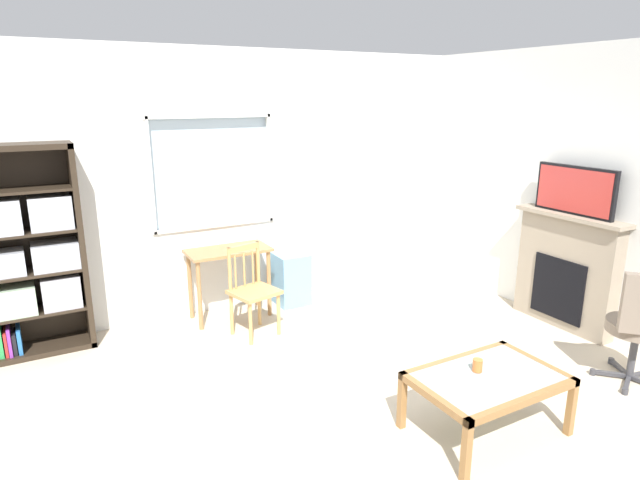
{
  "coord_description": "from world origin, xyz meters",
  "views": [
    {
      "loc": [
        -2.1,
        -3.12,
        2.32
      ],
      "look_at": [
        -0.01,
        0.63,
        1.16
      ],
      "focal_mm": 30.18,
      "sensor_mm": 36.0,
      "label": 1
    }
  ],
  "objects_px": {
    "fireplace": "(566,270)",
    "coffee_table": "(488,383)",
    "desk_under_window": "(229,262)",
    "plastic_drawer_unit": "(290,278)",
    "sippy_cup": "(478,365)",
    "wooden_chair": "(252,290)",
    "bookshelf": "(29,256)",
    "tv": "(575,190)"
  },
  "relations": [
    {
      "from": "fireplace",
      "to": "coffee_table",
      "type": "bearing_deg",
      "value": -155.07
    },
    {
      "from": "desk_under_window",
      "to": "plastic_drawer_unit",
      "type": "relative_size",
      "value": 1.46
    },
    {
      "from": "sippy_cup",
      "to": "desk_under_window",
      "type": "bearing_deg",
      "value": 107.18
    },
    {
      "from": "coffee_table",
      "to": "wooden_chair",
      "type": "bearing_deg",
      "value": 109.46
    },
    {
      "from": "desk_under_window",
      "to": "coffee_table",
      "type": "bearing_deg",
      "value": -72.94
    },
    {
      "from": "bookshelf",
      "to": "tv",
      "type": "bearing_deg",
      "value": -22.75
    },
    {
      "from": "wooden_chair",
      "to": "desk_under_window",
      "type": "bearing_deg",
      "value": 95.61
    },
    {
      "from": "bookshelf",
      "to": "coffee_table",
      "type": "height_order",
      "value": "bookshelf"
    },
    {
      "from": "sippy_cup",
      "to": "coffee_table",
      "type": "bearing_deg",
      "value": -76.79
    },
    {
      "from": "bookshelf",
      "to": "fireplace",
      "type": "relative_size",
      "value": 1.62
    },
    {
      "from": "fireplace",
      "to": "tv",
      "type": "relative_size",
      "value": 1.4
    },
    {
      "from": "sippy_cup",
      "to": "tv",
      "type": "bearing_deg",
      "value": 22.9
    },
    {
      "from": "wooden_chair",
      "to": "coffee_table",
      "type": "bearing_deg",
      "value": -70.54
    },
    {
      "from": "wooden_chair",
      "to": "plastic_drawer_unit",
      "type": "height_order",
      "value": "wooden_chair"
    },
    {
      "from": "desk_under_window",
      "to": "sippy_cup",
      "type": "xyz_separation_m",
      "value": [
        0.85,
        -2.74,
        -0.14
      ]
    },
    {
      "from": "wooden_chair",
      "to": "coffee_table",
      "type": "height_order",
      "value": "wooden_chair"
    },
    {
      "from": "plastic_drawer_unit",
      "to": "fireplace",
      "type": "bearing_deg",
      "value": -41.42
    },
    {
      "from": "tv",
      "to": "coffee_table",
      "type": "distance_m",
      "value": 2.48
    },
    {
      "from": "tv",
      "to": "fireplace",
      "type": "bearing_deg",
      "value": -0.0
    },
    {
      "from": "wooden_chair",
      "to": "plastic_drawer_unit",
      "type": "xyz_separation_m",
      "value": [
        0.69,
        0.56,
        -0.17
      ]
    },
    {
      "from": "plastic_drawer_unit",
      "to": "tv",
      "type": "distance_m",
      "value": 3.11
    },
    {
      "from": "bookshelf",
      "to": "tv",
      "type": "height_order",
      "value": "bookshelf"
    },
    {
      "from": "wooden_chair",
      "to": "sippy_cup",
      "type": "relative_size",
      "value": 10.0
    },
    {
      "from": "plastic_drawer_unit",
      "to": "fireplace",
      "type": "distance_m",
      "value": 2.92
    },
    {
      "from": "bookshelf",
      "to": "sippy_cup",
      "type": "height_order",
      "value": "bookshelf"
    },
    {
      "from": "wooden_chair",
      "to": "plastic_drawer_unit",
      "type": "distance_m",
      "value": 0.91
    },
    {
      "from": "fireplace",
      "to": "tv",
      "type": "xyz_separation_m",
      "value": [
        -0.02,
        0.0,
        0.83
      ]
    },
    {
      "from": "desk_under_window",
      "to": "plastic_drawer_unit",
      "type": "height_order",
      "value": "desk_under_window"
    },
    {
      "from": "desk_under_window",
      "to": "tv",
      "type": "distance_m",
      "value": 3.55
    },
    {
      "from": "wooden_chair",
      "to": "sippy_cup",
      "type": "bearing_deg",
      "value": -70.3
    },
    {
      "from": "wooden_chair",
      "to": "fireplace",
      "type": "xyz_separation_m",
      "value": [
        2.87,
        -1.36,
        0.13
      ]
    },
    {
      "from": "coffee_table",
      "to": "sippy_cup",
      "type": "bearing_deg",
      "value": 103.21
    },
    {
      "from": "tv",
      "to": "bookshelf",
      "type": "bearing_deg",
      "value": 157.25
    },
    {
      "from": "bookshelf",
      "to": "sippy_cup",
      "type": "relative_size",
      "value": 21.33
    },
    {
      "from": "fireplace",
      "to": "wooden_chair",
      "type": "bearing_deg",
      "value": 154.68
    },
    {
      "from": "plastic_drawer_unit",
      "to": "coffee_table",
      "type": "relative_size",
      "value": 0.57
    },
    {
      "from": "desk_under_window",
      "to": "tv",
      "type": "bearing_deg",
      "value": -32.83
    },
    {
      "from": "fireplace",
      "to": "coffee_table",
      "type": "distance_m",
      "value": 2.28
    },
    {
      "from": "wooden_chair",
      "to": "fireplace",
      "type": "height_order",
      "value": "fireplace"
    },
    {
      "from": "wooden_chair",
      "to": "coffee_table",
      "type": "xyz_separation_m",
      "value": [
        0.82,
        -2.32,
        -0.09
      ]
    },
    {
      "from": "desk_under_window",
      "to": "fireplace",
      "type": "distance_m",
      "value": 3.47
    },
    {
      "from": "plastic_drawer_unit",
      "to": "tv",
      "type": "bearing_deg",
      "value": -41.65
    }
  ]
}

